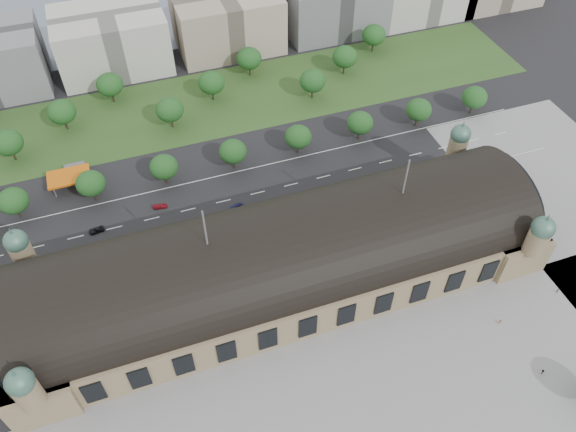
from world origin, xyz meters
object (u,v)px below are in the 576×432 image
object	(u,v)px
traffic_car_2	(96,230)
bus_west	(209,227)
parked_car_1	(113,266)
parked_car_6	(164,245)
parked_car_4	(178,245)
parked_car_5	(135,252)
traffic_car_6	(462,156)
pedestrian_4	(542,372)
traffic_car_3	(160,206)
parked_car_3	(100,262)
petrol_station	(73,173)
bus_east	(285,205)
parked_car_2	(124,266)
pedestrian_2	(557,291)
bus_mid	(263,211)
pedestrian_0	(500,322)
traffic_car_4	(237,206)
parked_car_0	(9,285)

from	to	relation	value
traffic_car_2	bus_west	size ratio (longest dim) A/B	0.43
parked_car_1	parked_car_6	bearing A→B (deg)	67.43
parked_car_4	parked_car_5	distance (m)	12.87
parked_car_1	parked_car_5	bearing A→B (deg)	79.40
traffic_car_6	pedestrian_4	size ratio (longest dim) A/B	3.08
traffic_car_3	parked_car_3	distance (m)	27.42
petrol_station	bus_west	size ratio (longest dim) A/B	1.23
bus_east	parked_car_2	bearing A→B (deg)	99.96
traffic_car_6	parked_car_3	size ratio (longest dim) A/B	1.37
traffic_car_2	pedestrian_2	world-z (taller)	pedestrian_2
parked_car_6	bus_west	world-z (taller)	bus_west
parked_car_2	parked_car_4	xyz separation A→B (m)	(16.69, 2.65, 0.08)
traffic_car_3	bus_mid	bearing A→B (deg)	-107.67
traffic_car_3	pedestrian_2	distance (m)	124.70
parked_car_5	bus_east	distance (m)	49.65
pedestrian_4	parked_car_6	bearing A→B (deg)	-66.86
pedestrian_0	pedestrian_2	world-z (taller)	pedestrian_2
parked_car_3	pedestrian_4	xyz separation A→B (m)	(103.46, -74.63, 0.21)
traffic_car_3	pedestrian_2	size ratio (longest dim) A/B	2.93
parked_car_5	bus_mid	distance (m)	42.03
traffic_car_3	traffic_car_4	distance (m)	25.26
petrol_station	bus_west	xyz separation A→B (m)	(38.31, -38.28, -1.37)
parked_car_4	bus_mid	size ratio (longest dim) A/B	0.44
petrol_station	parked_car_6	size ratio (longest dim) A/B	2.94
pedestrian_0	parked_car_2	bearing A→B (deg)	163.78
parked_car_4	bus_mid	distance (m)	29.46
parked_car_5	bus_west	xyz separation A→B (m)	(23.57, 2.00, 0.78)
bus_east	pedestrian_2	bearing A→B (deg)	-130.56
traffic_car_6	parked_car_5	distance (m)	118.34
traffic_car_4	traffic_car_6	xyz separation A→B (m)	(83.58, -2.78, 0.03)
parked_car_1	pedestrian_2	world-z (taller)	pedestrian_2
traffic_car_2	pedestrian_2	distance (m)	140.54
traffic_car_6	parked_car_2	size ratio (longest dim) A/B	1.08
traffic_car_4	traffic_car_3	bearing A→B (deg)	-114.76
traffic_car_2	traffic_car_3	bearing A→B (deg)	93.37
petrol_station	parked_car_2	xyz separation A→B (m)	(10.85, -44.28, -2.23)
traffic_car_6	bus_west	bearing A→B (deg)	-92.61
parked_car_1	bus_east	distance (m)	57.21
parked_car_1	bus_mid	xyz separation A→B (m)	(49.22, 6.10, 0.90)
parked_car_1	pedestrian_4	world-z (taller)	pedestrian_4
traffic_car_2	traffic_car_4	size ratio (longest dim) A/B	1.14
parked_car_2	traffic_car_2	bearing A→B (deg)	179.15
parked_car_0	bus_west	size ratio (longest dim) A/B	0.43
traffic_car_6	parked_car_0	distance (m)	154.92
parked_car_1	parked_car_3	world-z (taller)	parked_car_3
parked_car_0	traffic_car_3	bearing A→B (deg)	83.78
parked_car_1	bus_mid	bearing A→B (deg)	63.78
parked_car_3	traffic_car_4	bearing A→B (deg)	76.27
parked_car_4	pedestrian_4	bearing A→B (deg)	20.10
traffic_car_4	parked_car_3	distance (m)	46.10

